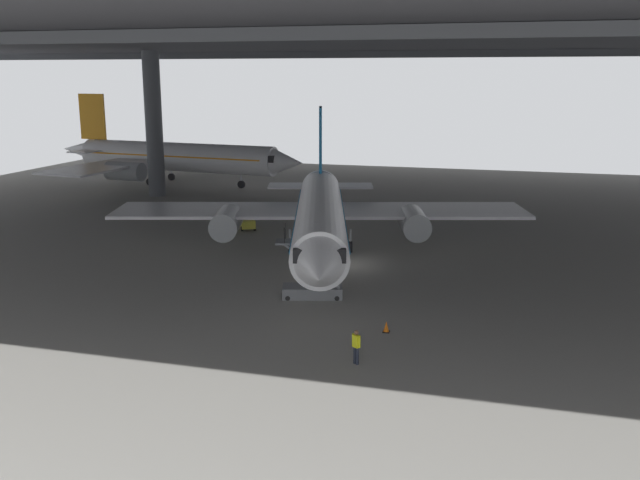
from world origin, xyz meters
The scene contains 9 objects.
ground_plane centered at (0.00, 0.00, 0.00)m, with size 110.00×110.00×0.00m, color gray.
hangar_structure centered at (-0.10, 13.76, 16.21)m, with size 121.00×99.00×16.84m.
airplane_main centered at (-1.93, 1.15, 3.26)m, with size 31.97×32.42×10.46m.
boarding_stairs centered at (0.05, -7.82, 0.71)m, with size 4.22×2.42×4.45m.
crew_worker_near_nose centered at (4.93, -17.03, 0.95)m, with size 0.46×0.39×1.67m.
crew_worker_by_stairs centered at (-0.55, -5.64, 0.93)m, with size 0.46×0.39×1.63m.
airplane_distant centered at (-29.10, 31.24, 3.32)m, with size 34.10×33.08×10.78m.
traffic_cone_orange centered at (5.52, -12.51, 0.29)m, with size 0.36×0.36×0.60m.
baggage_tug centered at (-10.84, 9.20, 0.53)m, with size 2.15×2.50×0.90m.
Camera 1 is at (11.68, -47.24, 13.22)m, focal length 39.78 mm.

